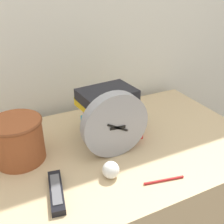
% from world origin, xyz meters
% --- Properties ---
extents(desk, '(1.24, 0.66, 0.72)m').
position_xyz_m(desk, '(0.00, 0.33, 0.36)').
color(desk, tan).
rests_on(desk, ground_plane).
extents(desk_clock, '(0.23, 0.04, 0.23)m').
position_xyz_m(desk_clock, '(0.07, 0.28, 0.84)').
color(desk_clock, '#99999E').
rests_on(desk_clock, desk).
extents(book_stack, '(0.24, 0.19, 0.19)m').
position_xyz_m(book_stack, '(0.11, 0.41, 0.82)').
color(book_stack, red).
rests_on(book_stack, desk).
extents(basket, '(0.18, 0.18, 0.15)m').
position_xyz_m(basket, '(-0.24, 0.39, 0.80)').
color(basket, '#994C28').
rests_on(basket, desk).
extents(tv_remote, '(0.07, 0.17, 0.02)m').
position_xyz_m(tv_remote, '(-0.17, 0.18, 0.73)').
color(tv_remote, black).
rests_on(tv_remote, desk).
extents(crumpled_paper_ball, '(0.05, 0.05, 0.05)m').
position_xyz_m(crumpled_paper_ball, '(-0.00, 0.18, 0.75)').
color(crumpled_paper_ball, white).
rests_on(crumpled_paper_ball, desk).
extents(pen, '(0.13, 0.03, 0.01)m').
position_xyz_m(pen, '(0.14, 0.09, 0.73)').
color(pen, '#B21E1E').
rests_on(pen, desk).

